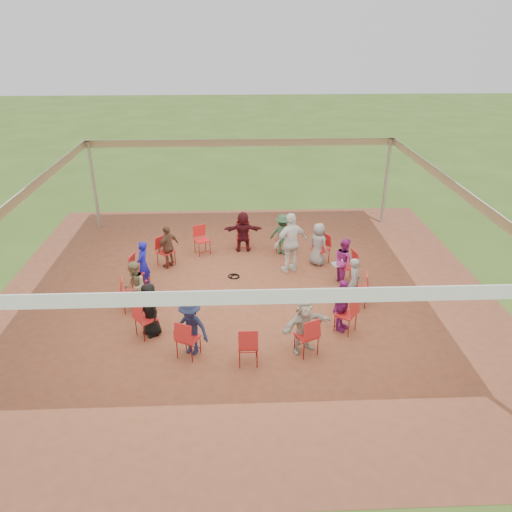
{
  "coord_description": "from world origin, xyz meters",
  "views": [
    {
      "loc": [
        -0.19,
        -11.49,
        6.53
      ],
      "look_at": [
        0.3,
        0.3,
        0.98
      ],
      "focal_mm": 35.0,
      "sensor_mm": 36.0,
      "label": 1
    }
  ],
  "objects_px": {
    "chair_2": "(284,239)",
    "chair_5": "(166,252)",
    "chair_8": "(146,319)",
    "person_seated_0": "(344,260)",
    "chair_11": "(307,336)",
    "chair_12": "(346,314)",
    "chair_1": "(321,249)",
    "chair_13": "(358,289)",
    "person_seated_4": "(168,247)",
    "cable_coil": "(234,276)",
    "chair_10": "(248,345)",
    "person_seated_11": "(354,282)",
    "chair_3": "(243,236)",
    "person_seated_2": "(283,234)",
    "person_seated_7": "(150,310)",
    "person_seated_1": "(318,244)",
    "person_seated_5": "(143,264)",
    "person_seated_8": "(191,328)",
    "person_seated_9": "(304,325)",
    "person_seated_3": "(243,232)",
    "laptop": "(339,262)",
    "person_seated_6": "(135,286)",
    "chair_9": "(188,338)",
    "chair_4": "(202,240)",
    "person_seated_10": "(342,305)",
    "chair_0": "(348,266)",
    "chair_6": "(140,270)",
    "standing_person": "(291,243)"
  },
  "relations": [
    {
      "from": "chair_13",
      "to": "cable_coil",
      "type": "distance_m",
      "value": 3.56
    },
    {
      "from": "chair_11",
      "to": "person_seated_2",
      "type": "height_order",
      "value": "person_seated_2"
    },
    {
      "from": "chair_2",
      "to": "person_seated_1",
      "type": "height_order",
      "value": "person_seated_1"
    },
    {
      "from": "person_seated_1",
      "to": "chair_8",
      "type": "bearing_deg",
      "value": 90.0
    },
    {
      "from": "chair_1",
      "to": "person_seated_4",
      "type": "bearing_deg",
      "value": 52.39
    },
    {
      "from": "chair_9",
      "to": "chair_10",
      "type": "bearing_deg",
      "value": 12.86
    },
    {
      "from": "person_seated_0",
      "to": "person_seated_6",
      "type": "relative_size",
      "value": 1.0
    },
    {
      "from": "person_seated_8",
      "to": "standing_person",
      "type": "xyz_separation_m",
      "value": [
        2.54,
        3.83,
        0.24
      ]
    },
    {
      "from": "chair_12",
      "to": "laptop",
      "type": "xyz_separation_m",
      "value": [
        0.29,
        2.4,
        0.16
      ]
    },
    {
      "from": "chair_3",
      "to": "chair_2",
      "type": "bearing_deg",
      "value": 167.14
    },
    {
      "from": "person_seated_5",
      "to": "person_seated_8",
      "type": "height_order",
      "value": "same"
    },
    {
      "from": "chair_2",
      "to": "chair_5",
      "type": "xyz_separation_m",
      "value": [
        -3.54,
        -0.81,
        0.0
      ]
    },
    {
      "from": "person_seated_8",
      "to": "cable_coil",
      "type": "distance_m",
      "value": 3.68
    },
    {
      "from": "chair_5",
      "to": "chair_9",
      "type": "xyz_separation_m",
      "value": [
        1.01,
        -4.44,
        0.0
      ]
    },
    {
      "from": "person_seated_1",
      "to": "chair_3",
      "type": "bearing_deg",
      "value": 23.21
    },
    {
      "from": "chair_5",
      "to": "chair_1",
      "type": "bearing_deg",
      "value": 128.57
    },
    {
      "from": "chair_13",
      "to": "person_seated_4",
      "type": "xyz_separation_m",
      "value": [
        -5.02,
        2.39,
        0.2
      ]
    },
    {
      "from": "chair_1",
      "to": "chair_13",
      "type": "xyz_separation_m",
      "value": [
        0.56,
        -2.46,
        0.0
      ]
    },
    {
      "from": "chair_11",
      "to": "person_seated_7",
      "type": "relative_size",
      "value": 0.7
    },
    {
      "from": "laptop",
      "to": "person_seated_4",
      "type": "bearing_deg",
      "value": 63.47
    },
    {
      "from": "chair_5",
      "to": "cable_coil",
      "type": "bearing_deg",
      "value": 106.23
    },
    {
      "from": "chair_10",
      "to": "person_seated_0",
      "type": "distance_m",
      "value": 4.46
    },
    {
      "from": "cable_coil",
      "to": "chair_10",
      "type": "bearing_deg",
      "value": -85.78
    },
    {
      "from": "chair_8",
      "to": "person_seated_2",
      "type": "bearing_deg",
      "value": 102.58
    },
    {
      "from": "person_seated_2",
      "to": "person_seated_7",
      "type": "relative_size",
      "value": 1.0
    },
    {
      "from": "chair_11",
      "to": "chair_1",
      "type": "bearing_deg",
      "value": 51.43
    },
    {
      "from": "person_seated_4",
      "to": "chair_10",
      "type": "bearing_deg",
      "value": 63.7
    },
    {
      "from": "person_seated_8",
      "to": "person_seated_0",
      "type": "bearing_deg",
      "value": 64.29
    },
    {
      "from": "person_seated_3",
      "to": "person_seated_6",
      "type": "bearing_deg",
      "value": 51.43
    },
    {
      "from": "chair_8",
      "to": "person_seated_0",
      "type": "bearing_deg",
      "value": 77.42
    },
    {
      "from": "person_seated_8",
      "to": "laptop",
      "type": "bearing_deg",
      "value": 65.1
    },
    {
      "from": "person_seated_8",
      "to": "laptop",
      "type": "distance_m",
      "value": 4.88
    },
    {
      "from": "person_seated_2",
      "to": "person_seated_3",
      "type": "height_order",
      "value": "same"
    },
    {
      "from": "chair_4",
      "to": "chair_9",
      "type": "distance_m",
      "value": 5.24
    },
    {
      "from": "chair_8",
      "to": "cable_coil",
      "type": "bearing_deg",
      "value": 106.19
    },
    {
      "from": "chair_13",
      "to": "person_seated_4",
      "type": "relative_size",
      "value": 0.7
    },
    {
      "from": "person_seated_4",
      "to": "cable_coil",
      "type": "relative_size",
      "value": 3.08
    },
    {
      "from": "chair_4",
      "to": "person_seated_3",
      "type": "relative_size",
      "value": 0.7
    },
    {
      "from": "person_seated_4",
      "to": "chair_8",
      "type": "bearing_deg",
      "value": 37.06
    },
    {
      "from": "chair_4",
      "to": "chair_6",
      "type": "bearing_deg",
      "value": 25.71
    },
    {
      "from": "person_seated_0",
      "to": "person_seated_9",
      "type": "height_order",
      "value": "same"
    },
    {
      "from": "chair_11",
      "to": "chair_12",
      "type": "relative_size",
      "value": 1.0
    },
    {
      "from": "chair_1",
      "to": "chair_2",
      "type": "xyz_separation_m",
      "value": [
        -1.01,
        0.81,
        0.0
      ]
    },
    {
      "from": "chair_0",
      "to": "person_seated_9",
      "type": "xyz_separation_m",
      "value": [
        -1.63,
        -3.16,
        0.2
      ]
    },
    {
      "from": "chair_5",
      "to": "chair_9",
      "type": "relative_size",
      "value": 1.0
    },
    {
      "from": "person_seated_9",
      "to": "person_seated_11",
      "type": "bearing_deg",
      "value": 25.71
    },
    {
      "from": "chair_2",
      "to": "chair_11",
      "type": "height_order",
      "value": "same"
    },
    {
      "from": "chair_1",
      "to": "person_seated_6",
      "type": "bearing_deg",
      "value": 77.42
    },
    {
      "from": "chair_12",
      "to": "person_seated_10",
      "type": "height_order",
      "value": "person_seated_10"
    },
    {
      "from": "person_seated_11",
      "to": "chair_3",
      "type": "bearing_deg",
      "value": 50.47
    }
  ]
}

